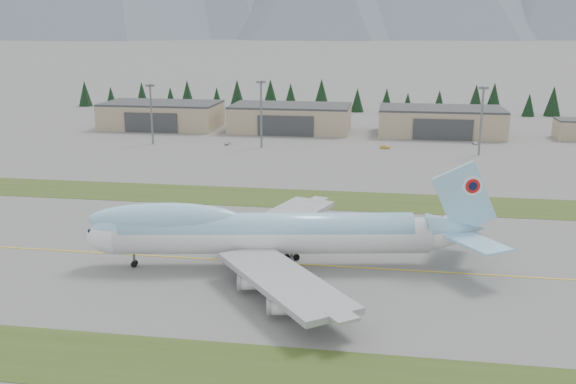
% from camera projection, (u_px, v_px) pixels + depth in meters
% --- Properties ---
extents(ground, '(7000.00, 7000.00, 0.00)m').
position_uv_depth(ground, '(246.00, 261.00, 117.89)').
color(ground, slate).
rests_on(ground, ground).
extents(grass_strip_near, '(400.00, 14.00, 0.08)m').
position_uv_depth(grass_strip_near, '(181.00, 366.00, 81.57)').
color(grass_strip_near, '#384F1C').
rests_on(grass_strip_near, ground).
extents(grass_strip_far, '(400.00, 18.00, 0.08)m').
position_uv_depth(grass_strip_far, '(285.00, 198.00, 160.89)').
color(grass_strip_far, '#384F1C').
rests_on(grass_strip_far, ground).
extents(taxiway_line_main, '(400.00, 0.40, 0.02)m').
position_uv_depth(taxiway_line_main, '(246.00, 261.00, 117.89)').
color(taxiway_line_main, yellow).
rests_on(taxiway_line_main, ground).
extents(boeing_747_freighter, '(73.97, 62.73, 19.40)m').
position_uv_depth(boeing_747_freighter, '(268.00, 232.00, 113.93)').
color(boeing_747_freighter, white).
rests_on(boeing_747_freighter, ground).
extents(hangar_left, '(48.00, 26.60, 10.80)m').
position_uv_depth(hangar_left, '(162.00, 115.00, 270.43)').
color(hangar_left, tan).
rests_on(hangar_left, ground).
extents(hangar_center, '(48.00, 26.60, 10.80)m').
position_uv_depth(hangar_center, '(291.00, 118.00, 262.07)').
color(hangar_center, tan).
rests_on(hangar_center, ground).
extents(hangar_right, '(48.00, 26.60, 10.80)m').
position_uv_depth(hangar_right, '(441.00, 121.00, 252.94)').
color(hangar_right, tan).
rests_on(hangar_right, ground).
extents(control_shed, '(14.00, 12.00, 7.60)m').
position_uv_depth(control_shed, '(575.00, 129.00, 243.93)').
color(control_shed, tan).
rests_on(control_shed, ground).
extents(floodlight_masts, '(165.88, 5.55, 23.45)m').
position_uv_depth(floodlight_masts, '(374.00, 106.00, 216.95)').
color(floodlight_masts, slate).
rests_on(floodlight_masts, ground).
extents(service_vehicle_a, '(1.58, 3.44, 1.14)m').
position_uv_depth(service_vehicle_a, '(227.00, 145.00, 232.98)').
color(service_vehicle_a, '#BEBDC0').
rests_on(service_vehicle_a, ground).
extents(service_vehicle_b, '(3.77, 1.88, 1.19)m').
position_uv_depth(service_vehicle_b, '(385.00, 149.00, 225.57)').
color(service_vehicle_b, '#B4972D').
rests_on(service_vehicle_b, ground).
extents(service_vehicle_c, '(1.99, 3.76, 1.04)m').
position_uv_depth(service_vehicle_c, '(475.00, 144.00, 233.62)').
color(service_vehicle_c, silver).
rests_on(service_vehicle_c, ground).
extents(conifer_belt, '(277.68, 15.01, 16.66)m').
position_uv_depth(conifer_belt, '(336.00, 98.00, 319.23)').
color(conifer_belt, black).
rests_on(conifer_belt, ground).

